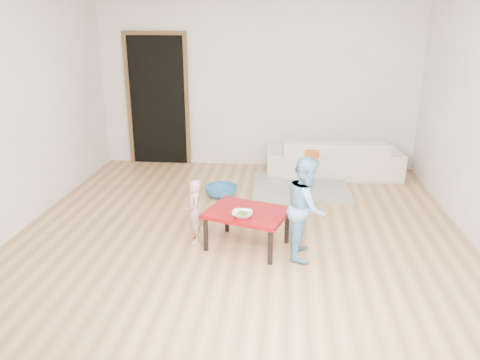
# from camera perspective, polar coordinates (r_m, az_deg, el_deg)

# --- Properties ---
(floor) EXTENTS (5.00, 5.00, 0.01)m
(floor) POSITION_cam_1_polar(r_m,az_deg,el_deg) (5.43, 0.21, -5.81)
(floor) COLOR #A36F46
(floor) RESTS_ON ground
(back_wall) EXTENTS (5.00, 0.02, 2.60)m
(back_wall) POSITION_cam_1_polar(r_m,az_deg,el_deg) (7.48, 2.11, 11.48)
(back_wall) COLOR white
(back_wall) RESTS_ON floor
(left_wall) EXTENTS (0.02, 5.00, 2.60)m
(left_wall) POSITION_cam_1_polar(r_m,az_deg,el_deg) (5.82, -25.33, 7.51)
(left_wall) COLOR white
(left_wall) RESTS_ON floor
(doorway) EXTENTS (1.02, 0.08, 2.11)m
(doorway) POSITION_cam_1_polar(r_m,az_deg,el_deg) (7.77, -9.95, 9.44)
(doorway) COLOR brown
(doorway) RESTS_ON back_wall
(sofa) EXTENTS (2.05, 0.90, 0.59)m
(sofa) POSITION_cam_1_polar(r_m,az_deg,el_deg) (7.27, 11.25, 2.78)
(sofa) COLOR beige
(sofa) RESTS_ON floor
(cushion) EXTENTS (0.58, 0.55, 0.13)m
(cushion) POSITION_cam_1_polar(r_m,az_deg,el_deg) (7.00, 8.02, 3.67)
(cushion) COLOR orange
(cushion) RESTS_ON sofa
(red_table) EXTENTS (0.96, 0.83, 0.40)m
(red_table) POSITION_cam_1_polar(r_m,az_deg,el_deg) (4.92, 0.87, -5.97)
(red_table) COLOR maroon
(red_table) RESTS_ON floor
(bowl) EXTENTS (0.21, 0.21, 0.05)m
(bowl) POSITION_cam_1_polar(r_m,az_deg,el_deg) (4.69, 0.30, -4.19)
(bowl) COLOR white
(bowl) RESTS_ON red_table
(broccoli) EXTENTS (0.12, 0.12, 0.06)m
(broccoli) POSITION_cam_1_polar(r_m,az_deg,el_deg) (4.69, 0.30, -4.16)
(broccoli) COLOR #2D5919
(broccoli) RESTS_ON red_table
(child_pink) EXTENTS (0.25, 0.30, 0.69)m
(child_pink) POSITION_cam_1_polar(r_m,az_deg,el_deg) (5.00, -5.62, -3.82)
(child_pink) COLOR #E2677B
(child_pink) RESTS_ON floor
(child_blue) EXTENTS (0.42, 0.53, 1.04)m
(child_blue) POSITION_cam_1_polar(r_m,az_deg,el_deg) (4.67, 8.09, -3.31)
(child_blue) COLOR #5E9ED9
(child_blue) RESTS_ON floor
(basin) EXTENTS (0.45, 0.45, 0.14)m
(basin) POSITION_cam_1_polar(r_m,az_deg,el_deg) (6.35, -2.33, -1.37)
(basin) COLOR teal
(basin) RESTS_ON floor
(blanket) EXTENTS (1.38, 1.17, 0.07)m
(blanket) POSITION_cam_1_polar(r_m,az_deg,el_deg) (6.62, 7.38, -0.97)
(blanket) COLOR #A39F90
(blanket) RESTS_ON floor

